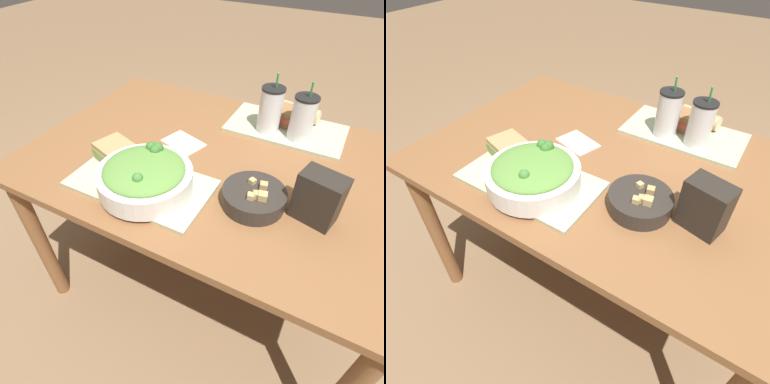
% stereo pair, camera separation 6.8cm
% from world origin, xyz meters
% --- Properties ---
extents(ground_plane, '(12.00, 12.00, 0.00)m').
position_xyz_m(ground_plane, '(0.00, 0.00, 0.00)').
color(ground_plane, '#846647').
extents(dining_table, '(1.35, 0.93, 0.76)m').
position_xyz_m(dining_table, '(0.00, 0.00, 0.66)').
color(dining_table, brown).
rests_on(dining_table, ground_plane).
extents(tray_near, '(0.46, 0.25, 0.01)m').
position_xyz_m(tray_near, '(-0.15, -0.25, 0.77)').
color(tray_near, '#B2BC99').
rests_on(tray_near, dining_table).
extents(tray_far, '(0.46, 0.25, 0.01)m').
position_xyz_m(tray_far, '(0.17, 0.31, 0.77)').
color(tray_far, '#B2BC99').
rests_on(tray_far, dining_table).
extents(salad_bowl, '(0.30, 0.30, 0.11)m').
position_xyz_m(salad_bowl, '(-0.12, -0.27, 0.82)').
color(salad_bowl, white).
rests_on(salad_bowl, tray_near).
extents(soup_bowl, '(0.19, 0.19, 0.08)m').
position_xyz_m(soup_bowl, '(0.20, -0.17, 0.79)').
color(soup_bowl, '#2D2823').
rests_on(soup_bowl, dining_table).
extents(sandwich_near, '(0.17, 0.15, 0.06)m').
position_xyz_m(sandwich_near, '(-0.28, -0.19, 0.81)').
color(sandwich_near, tan).
rests_on(sandwich_near, tray_near).
extents(baguette_near, '(0.19, 0.11, 0.06)m').
position_xyz_m(baguette_near, '(-0.21, -0.16, 0.80)').
color(baguette_near, tan).
rests_on(baguette_near, tray_near).
extents(sandwich_far, '(0.15, 0.12, 0.06)m').
position_xyz_m(sandwich_far, '(0.17, 0.34, 0.81)').
color(sandwich_far, olive).
rests_on(sandwich_far, tray_far).
extents(baguette_far, '(0.17, 0.09, 0.06)m').
position_xyz_m(baguette_far, '(0.20, 0.40, 0.80)').
color(baguette_far, tan).
rests_on(baguette_far, tray_far).
extents(drink_cup_dark, '(0.09, 0.09, 0.23)m').
position_xyz_m(drink_cup_dark, '(0.11, 0.25, 0.86)').
color(drink_cup_dark, silver).
rests_on(drink_cup_dark, tray_far).
extents(drink_cup_red, '(0.09, 0.09, 0.22)m').
position_xyz_m(drink_cup_red, '(0.23, 0.25, 0.85)').
color(drink_cup_red, silver).
rests_on(drink_cup_red, tray_far).
extents(chip_bag, '(0.14, 0.11, 0.15)m').
position_xyz_m(chip_bag, '(0.37, -0.14, 0.84)').
color(chip_bag, '#28231E').
rests_on(chip_bag, dining_table).
extents(napkin_folded, '(0.17, 0.14, 0.00)m').
position_xyz_m(napkin_folded, '(-0.15, 0.03, 0.76)').
color(napkin_folded, white).
rests_on(napkin_folded, dining_table).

